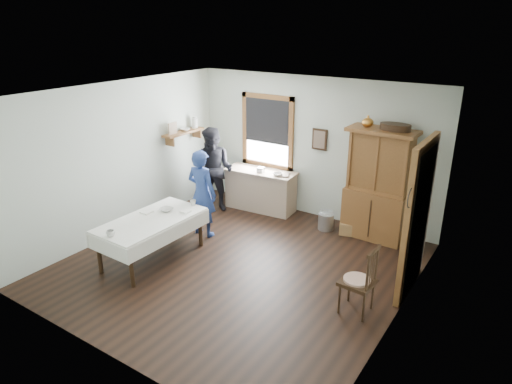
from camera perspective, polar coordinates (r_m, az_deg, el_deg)
room at (r=6.76m, az=-2.48°, el=0.78°), size 5.01×5.01×2.70m
window at (r=9.19m, az=1.43°, el=7.97°), size 1.18×0.07×1.48m
doorway at (r=6.62m, az=19.67°, el=-2.71°), size 0.09×1.14×2.22m
wall_shelf at (r=9.29m, az=-8.90°, el=7.58°), size 0.24×1.00×0.44m
framed_picture at (r=8.66m, az=7.92°, el=6.51°), size 0.30×0.04×0.40m
rug_beater at (r=5.92m, az=18.91°, el=0.43°), size 0.01×0.27×0.27m
work_counter at (r=9.25m, az=0.58°, el=0.26°), size 1.48×0.66×0.83m
china_hutch at (r=8.13m, az=14.95°, el=0.83°), size 1.17×0.58×1.97m
dining_table at (r=7.56m, az=-12.82°, el=-5.75°), size 0.98×1.79×0.71m
spindle_chair at (r=6.20m, az=12.59°, el=-10.59°), size 0.48×0.48×0.98m
pail at (r=8.55m, az=8.73°, el=-3.65°), size 0.33×0.33×0.31m
wicker_basket at (r=8.47m, az=11.75°, el=-4.45°), size 0.44×0.36×0.22m
woman_blue at (r=8.10m, az=-6.76°, el=-0.54°), size 0.54×0.37×1.47m
figure_dark at (r=9.14m, az=-5.27°, el=2.40°), size 0.88×0.76×1.57m
table_cup_a at (r=6.97m, az=-17.71°, el=-4.97°), size 0.15×0.15×0.10m
table_cup_b at (r=7.79m, az=-7.88°, el=-1.34°), size 0.11×0.11×0.10m
table_bowl at (r=7.64m, az=-11.15°, el=-2.16°), size 0.25×0.25×0.06m
counter_book at (r=8.87m, az=2.72°, el=2.23°), size 0.27×0.30×0.02m
counter_bowl at (r=8.81m, az=2.74°, el=2.21°), size 0.22×0.22×0.06m
shelf_bowl at (r=9.29m, az=-8.86°, el=7.74°), size 0.22×0.22×0.05m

